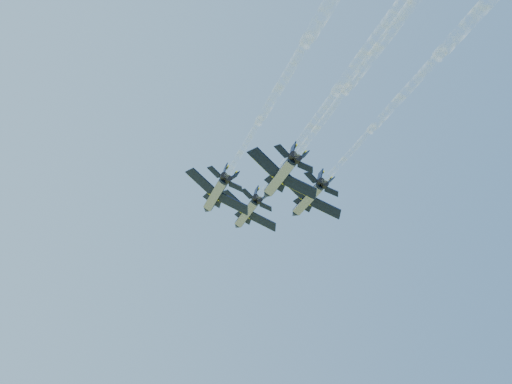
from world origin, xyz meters
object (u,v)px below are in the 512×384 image
jet_left (216,194)px  jet_right (308,199)px  jet_slot (280,177)px  jet_lead (247,213)px

jet_left → jet_right: bearing=-1.5°
jet_slot → jet_left: bearing=119.8°
jet_left → jet_right: size_ratio=1.00×
jet_lead → jet_left: 14.82m
jet_left → jet_slot: 14.80m
jet_lead → jet_left: same height
jet_lead → jet_right: bearing=-59.4°
jet_lead → jet_right: size_ratio=1.00×
jet_lead → jet_right: (3.87, -14.45, 0.00)m
jet_left → jet_right: same height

